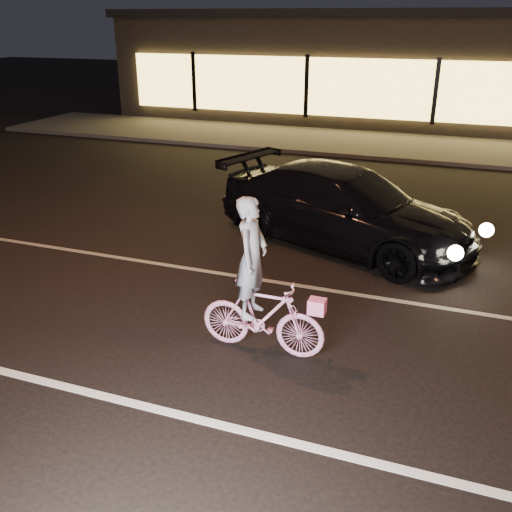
% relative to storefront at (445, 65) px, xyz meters
% --- Properties ---
extents(ground, '(90.00, 90.00, 0.00)m').
position_rel_storefront_xyz_m(ground, '(0.00, -18.97, -2.15)').
color(ground, black).
rests_on(ground, ground).
extents(lane_stripe_near, '(60.00, 0.12, 0.01)m').
position_rel_storefront_xyz_m(lane_stripe_near, '(0.00, -20.47, -2.14)').
color(lane_stripe_near, silver).
rests_on(lane_stripe_near, ground).
extents(lane_stripe_far, '(60.00, 0.10, 0.01)m').
position_rel_storefront_xyz_m(lane_stripe_far, '(0.00, -16.97, -2.14)').
color(lane_stripe_far, gray).
rests_on(lane_stripe_far, ground).
extents(sidewalk, '(30.00, 4.00, 0.12)m').
position_rel_storefront_xyz_m(sidewalk, '(0.00, -5.97, -2.09)').
color(sidewalk, '#383533').
rests_on(sidewalk, ground).
extents(storefront, '(25.40, 8.42, 4.20)m').
position_rel_storefront_xyz_m(storefront, '(0.00, 0.00, 0.00)').
color(storefront, black).
rests_on(storefront, ground).
extents(cyclist, '(1.61, 0.55, 2.03)m').
position_rel_storefront_xyz_m(cyclist, '(-0.99, -18.95, -1.43)').
color(cyclist, '#E53290').
rests_on(cyclist, ground).
extents(sedan, '(5.30, 3.56, 1.43)m').
position_rel_storefront_xyz_m(sedan, '(-0.77, -14.96, -1.43)').
color(sedan, black).
rests_on(sedan, ground).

